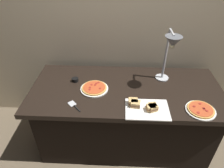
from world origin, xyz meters
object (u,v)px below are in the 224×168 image
heat_lamp (171,47)px  pizza_plate_center (201,110)px  pizza_plate_front (94,88)px  serving_spatula (74,106)px  sandwich_platter (145,107)px  sauce_cup_near (75,80)px

heat_lamp → pizza_plate_center: heat_lamp is taller
pizza_plate_front → serving_spatula: bearing=-120.2°
heat_lamp → pizza_plate_front: bearing=-172.3°
pizza_plate_center → heat_lamp: bearing=125.3°
heat_lamp → serving_spatula: (-0.84, -0.35, -0.43)m
sandwich_platter → serving_spatula: bearing=179.3°
pizza_plate_front → serving_spatula: (-0.15, -0.26, -0.01)m
heat_lamp → sandwich_platter: size_ratio=1.46×
pizza_plate_center → serving_spatula: size_ratio=1.70×
sandwich_platter → serving_spatula: 0.62m
pizza_plate_center → sauce_cup_near: size_ratio=3.73×
heat_lamp → sauce_cup_near: size_ratio=8.10×
pizza_plate_front → pizza_plate_center: same height
heat_lamp → sauce_cup_near: bearing=177.7°
serving_spatula → sauce_cup_near: bearing=99.9°
heat_lamp → sandwich_platter: (-0.22, -0.36, -0.41)m
pizza_plate_center → sandwich_platter: bearing=179.7°
pizza_plate_center → sauce_cup_near: bearing=161.2°
heat_lamp → pizza_plate_center: bearing=-54.7°
pizza_plate_center → serving_spatula: bearing=179.5°
pizza_plate_front → serving_spatula: size_ratio=1.84×
heat_lamp → pizza_plate_front: 0.82m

